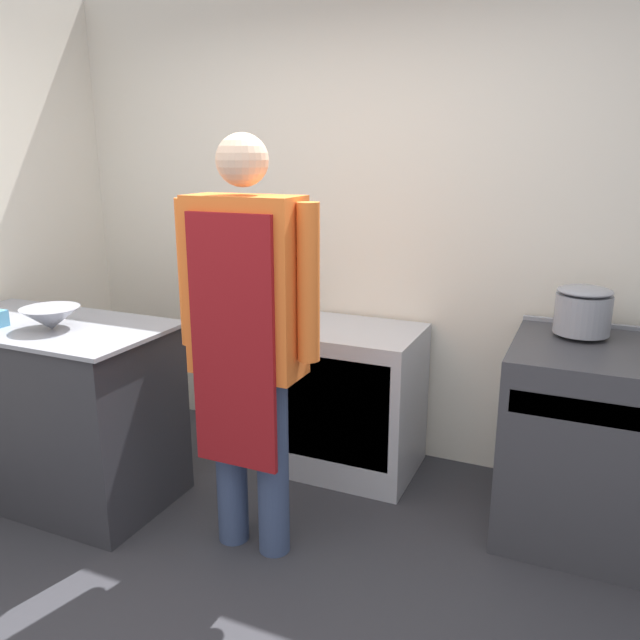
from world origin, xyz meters
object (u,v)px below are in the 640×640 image
(stove, at_px, (623,447))
(person_cook, at_px, (246,326))
(fridge_unit, at_px, (353,400))
(stock_pot, at_px, (583,310))
(mixing_bowl, at_px, (51,318))

(stove, xyz_separation_m, person_cook, (-1.51, -0.75, 0.59))
(fridge_unit, xyz_separation_m, person_cook, (-0.15, -0.87, 0.64))
(stove, distance_m, stock_pot, 0.64)
(person_cook, bearing_deg, stock_pot, 34.73)
(person_cook, height_order, stock_pot, person_cook)
(fridge_unit, bearing_deg, mixing_bowl, -142.15)
(stove, distance_m, person_cook, 1.79)
(fridge_unit, distance_m, person_cook, 1.09)
(person_cook, bearing_deg, mixing_bowl, -176.81)
(fridge_unit, bearing_deg, person_cook, -99.80)
(stove, height_order, stock_pot, stock_pot)
(person_cook, height_order, mixing_bowl, person_cook)
(mixing_bowl, bearing_deg, stove, 17.56)
(fridge_unit, xyz_separation_m, stock_pot, (1.13, 0.01, 0.63))
(stock_pot, bearing_deg, mixing_bowl, -157.90)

